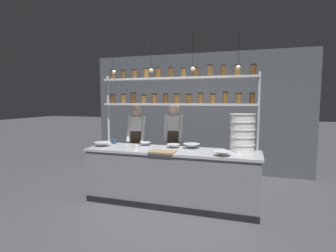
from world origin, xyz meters
TOP-DOWN VIEW (x-y plane):
  - ground_plane at (0.00, 0.00)m, footprint 40.00×40.00m
  - back_wall at (0.00, 2.19)m, footprint 5.30×0.12m
  - prep_counter at (0.00, -0.00)m, footprint 2.90×0.76m
  - spice_shelf_unit at (0.01, 0.33)m, footprint 2.79×0.28m
  - chef_left at (-0.92, 0.64)m, footprint 0.40×0.32m
  - chef_center at (-0.17, 0.73)m, footprint 0.39×0.31m
  - container_stack at (1.13, 0.19)m, footprint 0.40×0.40m
  - cutting_board at (-0.06, -0.27)m, footprint 0.40×0.26m
  - prep_bowl_near_left at (-1.27, -0.07)m, footprint 0.28×0.28m
  - prep_bowl_center_front at (0.30, 0.22)m, footprint 0.29×0.29m
  - prep_bowl_center_back at (0.87, -0.25)m, footprint 0.26×0.26m
  - prep_bowl_near_right at (-0.58, 0.26)m, footprint 0.22×0.22m
  - prep_bowl_far_left at (-0.02, 0.17)m, footprint 0.24×0.24m
  - serving_cup_front at (-1.21, 0.23)m, footprint 0.09×0.09m
  - serving_cup_by_board at (-0.57, -0.16)m, footprint 0.09×0.09m
  - pendant_light_row at (0.00, 0.00)m, footprint 2.17×0.07m

SIDE VIEW (x-z plane):
  - ground_plane at x=0.00m, z-range 0.00..0.00m
  - prep_counter at x=0.00m, z-range 0.00..0.92m
  - cutting_board at x=-0.06m, z-range 0.92..0.94m
  - chef_left at x=-0.92m, z-range 0.12..1.77m
  - prep_bowl_near_right at x=-0.58m, z-range 0.92..0.98m
  - prep_bowl_far_left at x=-0.02m, z-range 0.92..0.98m
  - prep_bowl_center_back at x=0.87m, z-range 0.92..0.99m
  - prep_bowl_near_left at x=-1.27m, z-range 0.92..1.00m
  - prep_bowl_center_front at x=0.30m, z-range 0.92..1.00m
  - serving_cup_front at x=-1.21m, z-range 0.92..1.01m
  - serving_cup_by_board at x=-0.57m, z-range 0.92..1.01m
  - chef_center at x=-0.17m, z-range 0.13..1.81m
  - container_stack at x=1.13m, z-range 0.92..1.53m
  - back_wall at x=0.00m, z-range 0.00..2.87m
  - spice_shelf_unit at x=0.01m, z-range 0.70..3.03m
  - pendant_light_row at x=0.00m, z-range 1.96..2.57m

